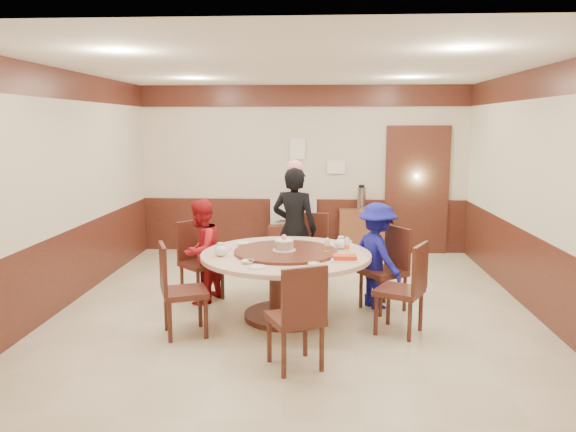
# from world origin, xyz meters

# --- Properties ---
(room) EXTENTS (6.00, 6.04, 2.84)m
(room) POSITION_xyz_m (0.01, 0.01, 1.08)
(room) COLOR beige
(room) RESTS_ON ground
(banquet_table) EXTENTS (1.88, 1.88, 0.78)m
(banquet_table) POSITION_xyz_m (-0.09, -0.42, 0.53)
(banquet_table) COLOR #491F16
(banquet_table) RESTS_ON ground
(chair_0) EXTENTS (0.61, 0.61, 0.97)m
(chair_0) POSITION_xyz_m (1.05, -0.05, 0.30)
(chair_0) COLOR #491F16
(chair_0) RESTS_ON ground
(chair_1) EXTENTS (0.49, 0.50, 0.97)m
(chair_1) POSITION_xyz_m (0.16, 0.86, 0.30)
(chair_1) COLOR #491F16
(chair_1) RESTS_ON ground
(chair_2) EXTENTS (0.62, 0.62, 0.97)m
(chair_2) POSITION_xyz_m (-1.19, 0.22, 0.30)
(chair_2) COLOR #491F16
(chair_2) RESTS_ON ground
(chair_3) EXTENTS (0.57, 0.57, 0.97)m
(chair_3) POSITION_xyz_m (-1.12, -1.00, 0.30)
(chair_3) COLOR #491F16
(chair_3) RESTS_ON ground
(chair_4) EXTENTS (0.59, 0.59, 0.97)m
(chair_4) POSITION_xyz_m (0.08, -1.73, 0.30)
(chair_4) COLOR #491F16
(chair_4) RESTS_ON ground
(chair_5) EXTENTS (0.60, 0.59, 0.97)m
(chair_5) POSITION_xyz_m (1.13, -0.83, 0.30)
(chair_5) COLOR #491F16
(chair_5) RESTS_ON ground
(person_standing) EXTENTS (0.67, 0.53, 1.62)m
(person_standing) POSITION_xyz_m (-0.05, 0.69, 0.81)
(person_standing) COLOR black
(person_standing) RESTS_ON ground
(person_red) EXTENTS (0.65, 0.74, 1.27)m
(person_red) POSITION_xyz_m (-1.16, 0.10, 0.64)
(person_red) COLOR #AE171E
(person_red) RESTS_ON ground
(person_blue) EXTENTS (0.81, 0.94, 1.26)m
(person_blue) POSITION_xyz_m (0.96, 0.02, 0.63)
(person_blue) COLOR navy
(person_blue) RESTS_ON ground
(birthday_cake) EXTENTS (0.26, 0.26, 0.18)m
(birthday_cake) POSITION_xyz_m (-0.11, -0.44, 0.84)
(birthday_cake) COLOR white
(birthday_cake) RESTS_ON banquet_table
(teapot_left) EXTENTS (0.17, 0.15, 0.13)m
(teapot_left) POSITION_xyz_m (-0.79, -0.61, 0.81)
(teapot_left) COLOR white
(teapot_left) RESTS_ON banquet_table
(teapot_right) EXTENTS (0.17, 0.15, 0.13)m
(teapot_right) POSITION_xyz_m (0.53, -0.18, 0.81)
(teapot_right) COLOR white
(teapot_right) RESTS_ON banquet_table
(bowl_0) EXTENTS (0.15, 0.15, 0.04)m
(bowl_0) POSITION_xyz_m (-0.62, -0.06, 0.77)
(bowl_0) COLOR white
(bowl_0) RESTS_ON banquet_table
(bowl_1) EXTENTS (0.13, 0.13, 0.04)m
(bowl_1) POSITION_xyz_m (0.23, -1.01, 0.77)
(bowl_1) COLOR white
(bowl_1) RESTS_ON banquet_table
(bowl_2) EXTENTS (0.13, 0.13, 0.03)m
(bowl_2) POSITION_xyz_m (-0.45, -0.92, 0.77)
(bowl_2) COLOR white
(bowl_2) RESTS_ON banquet_table
(bowl_3) EXTENTS (0.14, 0.14, 0.04)m
(bowl_3) POSITION_xyz_m (0.53, -0.61, 0.77)
(bowl_3) COLOR white
(bowl_3) RESTS_ON banquet_table
(saucer_near) EXTENTS (0.18, 0.18, 0.01)m
(saucer_near) POSITION_xyz_m (-0.34, -1.07, 0.76)
(saucer_near) COLOR white
(saucer_near) RESTS_ON banquet_table
(saucer_far) EXTENTS (0.18, 0.18, 0.01)m
(saucer_far) POSITION_xyz_m (0.36, 0.08, 0.76)
(saucer_far) COLOR white
(saucer_far) RESTS_ON banquet_table
(shrimp_platter) EXTENTS (0.30, 0.20, 0.06)m
(shrimp_platter) POSITION_xyz_m (0.55, -0.76, 0.78)
(shrimp_platter) COLOR white
(shrimp_platter) RESTS_ON banquet_table
(bottle_0) EXTENTS (0.06, 0.06, 0.16)m
(bottle_0) POSITION_xyz_m (0.37, -0.45, 0.83)
(bottle_0) COLOR white
(bottle_0) RESTS_ON banquet_table
(bottle_1) EXTENTS (0.06, 0.06, 0.16)m
(bottle_1) POSITION_xyz_m (0.58, -0.39, 0.83)
(bottle_1) COLOR white
(bottle_1) RESTS_ON banquet_table
(tv_stand) EXTENTS (0.85, 0.45, 0.50)m
(tv_stand) POSITION_xyz_m (-0.15, 2.75, 0.25)
(tv_stand) COLOR #491F16
(tv_stand) RESTS_ON ground
(television) EXTENTS (0.79, 0.23, 0.45)m
(television) POSITION_xyz_m (-0.15, 2.75, 0.72)
(television) COLOR gray
(television) RESTS_ON tv_stand
(side_cabinet) EXTENTS (0.80, 0.40, 0.75)m
(side_cabinet) POSITION_xyz_m (1.01, 2.78, 0.38)
(side_cabinet) COLOR brown
(side_cabinet) RESTS_ON ground
(thermos) EXTENTS (0.15, 0.15, 0.38)m
(thermos) POSITION_xyz_m (0.97, 2.78, 0.94)
(thermos) COLOR silver
(thermos) RESTS_ON side_cabinet
(notice_left) EXTENTS (0.25, 0.00, 0.35)m
(notice_left) POSITION_xyz_m (-0.10, 2.96, 1.75)
(notice_left) COLOR white
(notice_left) RESTS_ON room
(notice_right) EXTENTS (0.30, 0.00, 0.22)m
(notice_right) POSITION_xyz_m (0.55, 2.96, 1.45)
(notice_right) COLOR white
(notice_right) RESTS_ON room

